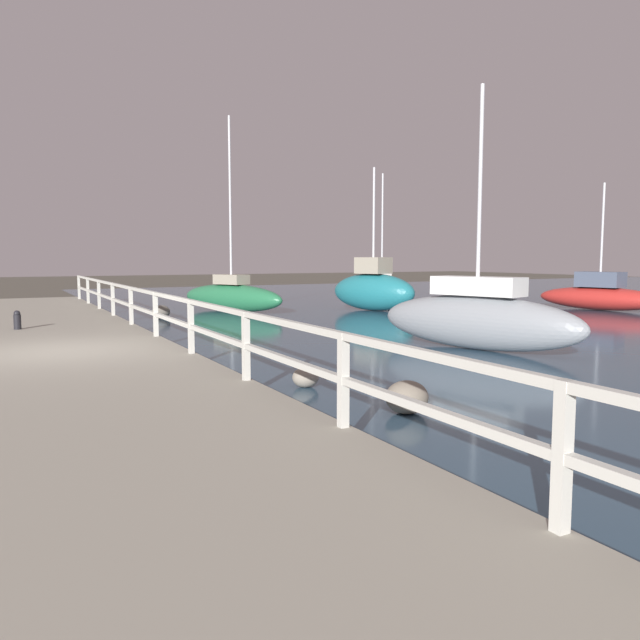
{
  "coord_description": "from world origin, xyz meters",
  "views": [
    {
      "loc": [
        -1.09,
        -13.14,
        2.09
      ],
      "look_at": [
        4.13,
        -3.14,
        0.95
      ],
      "focal_mm": 35.0,
      "sensor_mm": 36.0,
      "label": 1
    }
  ],
  "objects_px": {
    "sailboat_red": "(599,296)",
    "sailboat_teal": "(373,289)",
    "mooring_bollard": "(17,320)",
    "sailboat_gray": "(477,318)",
    "sailboat_green": "(232,296)",
    "sailboat_black": "(382,284)"
  },
  "relations": [
    {
      "from": "mooring_bollard",
      "to": "sailboat_gray",
      "type": "distance_m",
      "value": 11.47
    },
    {
      "from": "sailboat_red",
      "to": "sailboat_teal",
      "type": "relative_size",
      "value": 0.94
    },
    {
      "from": "sailboat_red",
      "to": "mooring_bollard",
      "type": "bearing_deg",
      "value": 164.4
    },
    {
      "from": "mooring_bollard",
      "to": "sailboat_red",
      "type": "distance_m",
      "value": 20.7
    },
    {
      "from": "sailboat_gray",
      "to": "sailboat_green",
      "type": "bearing_deg",
      "value": 80.28
    },
    {
      "from": "sailboat_red",
      "to": "sailboat_gray",
      "type": "relative_size",
      "value": 0.89
    },
    {
      "from": "sailboat_red",
      "to": "sailboat_black",
      "type": "height_order",
      "value": "sailboat_black"
    },
    {
      "from": "sailboat_gray",
      "to": "sailboat_teal",
      "type": "bearing_deg",
      "value": 53.2
    },
    {
      "from": "sailboat_gray",
      "to": "sailboat_black",
      "type": "bearing_deg",
      "value": 46.24
    },
    {
      "from": "mooring_bollard",
      "to": "sailboat_teal",
      "type": "distance_m",
      "value": 12.96
    },
    {
      "from": "sailboat_gray",
      "to": "sailboat_black",
      "type": "height_order",
      "value": "sailboat_black"
    },
    {
      "from": "sailboat_red",
      "to": "sailboat_gray",
      "type": "bearing_deg",
      "value": -165.68
    },
    {
      "from": "sailboat_green",
      "to": "sailboat_teal",
      "type": "bearing_deg",
      "value": -45.4
    },
    {
      "from": "mooring_bollard",
      "to": "sailboat_black",
      "type": "xyz_separation_m",
      "value": [
        17.27,
        9.38,
        0.22
      ]
    },
    {
      "from": "sailboat_black",
      "to": "sailboat_teal",
      "type": "bearing_deg",
      "value": -101.01
    },
    {
      "from": "mooring_bollard",
      "to": "sailboat_green",
      "type": "xyz_separation_m",
      "value": [
        7.56,
        5.02,
        0.12
      ]
    },
    {
      "from": "sailboat_teal",
      "to": "sailboat_black",
      "type": "bearing_deg",
      "value": 34.07
    },
    {
      "from": "sailboat_red",
      "to": "sailboat_teal",
      "type": "height_order",
      "value": "sailboat_teal"
    },
    {
      "from": "sailboat_red",
      "to": "sailboat_gray",
      "type": "xyz_separation_m",
      "value": [
        -11.54,
        -5.88,
        0.14
      ]
    },
    {
      "from": "sailboat_red",
      "to": "sailboat_green",
      "type": "height_order",
      "value": "sailboat_green"
    },
    {
      "from": "sailboat_red",
      "to": "sailboat_green",
      "type": "xyz_separation_m",
      "value": [
        -13.11,
        6.06,
        0.03
      ]
    },
    {
      "from": "sailboat_gray",
      "to": "sailboat_teal",
      "type": "height_order",
      "value": "sailboat_gray"
    }
  ]
}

